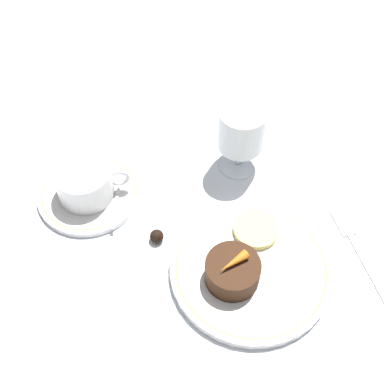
% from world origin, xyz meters
% --- Properties ---
extents(ground_plane, '(3.00, 3.00, 0.00)m').
position_xyz_m(ground_plane, '(0.00, 0.00, 0.00)').
color(ground_plane, white).
extents(dinner_plate, '(0.23, 0.23, 0.01)m').
position_xyz_m(dinner_plate, '(-0.02, -0.04, 0.01)').
color(dinner_plate, white).
rests_on(dinner_plate, ground_plane).
extents(saucer, '(0.16, 0.16, 0.01)m').
position_xyz_m(saucer, '(-0.24, 0.13, 0.01)').
color(saucer, white).
rests_on(saucer, ground_plane).
extents(coffee_cup, '(0.11, 0.09, 0.05)m').
position_xyz_m(coffee_cup, '(-0.24, 0.12, 0.04)').
color(coffee_cup, white).
rests_on(coffee_cup, saucer).
extents(spoon, '(0.03, 0.12, 0.00)m').
position_xyz_m(spoon, '(-0.20, 0.12, 0.01)').
color(spoon, silver).
rests_on(spoon, saucer).
extents(wine_glass, '(0.07, 0.07, 0.12)m').
position_xyz_m(wine_glass, '(0.00, 0.16, 0.08)').
color(wine_glass, silver).
rests_on(wine_glass, ground_plane).
extents(fork, '(0.04, 0.18, 0.01)m').
position_xyz_m(fork, '(0.14, -0.02, 0.00)').
color(fork, silver).
rests_on(fork, ground_plane).
extents(dessert_cake, '(0.08, 0.08, 0.04)m').
position_xyz_m(dessert_cake, '(-0.05, -0.05, 0.03)').
color(dessert_cake, '#381E0F').
rests_on(dessert_cake, dinner_plate).
extents(carrot_garnish, '(0.04, 0.03, 0.01)m').
position_xyz_m(carrot_garnish, '(-0.05, -0.05, 0.06)').
color(carrot_garnish, orange).
rests_on(carrot_garnish, dessert_cake).
extents(pineapple_slice, '(0.07, 0.07, 0.01)m').
position_xyz_m(pineapple_slice, '(-0.00, 0.02, 0.02)').
color(pineapple_slice, '#EFE075').
rests_on(pineapple_slice, dinner_plate).
extents(chocolate_truffle, '(0.02, 0.02, 0.02)m').
position_xyz_m(chocolate_truffle, '(-0.14, 0.03, 0.01)').
color(chocolate_truffle, black).
rests_on(chocolate_truffle, ground_plane).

